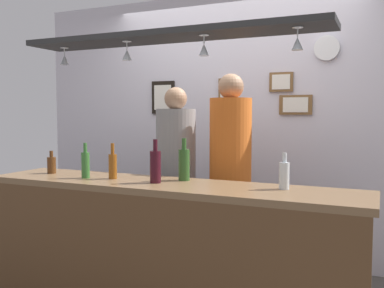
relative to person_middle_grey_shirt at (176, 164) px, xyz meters
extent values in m
cube|color=silver|center=(0.26, 0.75, 0.31)|extent=(4.40, 0.06, 2.60)
cube|color=brown|center=(0.26, -0.70, -0.06)|extent=(2.70, 0.55, 0.04)
cube|color=brown|center=(0.26, -0.95, -0.54)|extent=(2.65, 0.04, 0.91)
cube|color=black|center=(0.26, -0.65, 0.96)|extent=(2.20, 0.36, 0.04)
cylinder|color=silver|center=(-0.63, -0.64, 0.94)|extent=(0.06, 0.06, 0.00)
cylinder|color=silver|center=(-0.63, -0.64, 0.91)|extent=(0.01, 0.01, 0.06)
cone|color=silver|center=(-0.63, -0.64, 0.84)|extent=(0.07, 0.07, 0.08)
cylinder|color=silver|center=(-0.03, -0.70, 0.94)|extent=(0.06, 0.06, 0.00)
cylinder|color=silver|center=(-0.03, -0.70, 0.91)|extent=(0.01, 0.01, 0.06)
cone|color=silver|center=(-0.03, -0.70, 0.84)|extent=(0.07, 0.07, 0.08)
cylinder|color=silver|center=(0.55, -0.70, 0.94)|extent=(0.06, 0.06, 0.00)
cylinder|color=silver|center=(0.55, -0.70, 0.91)|extent=(0.01, 0.01, 0.06)
cone|color=silver|center=(0.55, -0.70, 0.84)|extent=(0.07, 0.07, 0.08)
cylinder|color=silver|center=(1.14, -0.71, 0.94)|extent=(0.06, 0.06, 0.00)
cylinder|color=silver|center=(1.14, -0.71, 0.91)|extent=(0.01, 0.01, 0.06)
cone|color=silver|center=(1.14, -0.71, 0.84)|extent=(0.07, 0.07, 0.08)
cube|color=#2D334C|center=(0.00, 0.00, -0.60)|extent=(0.17, 0.18, 0.78)
cylinder|color=gray|center=(0.00, 0.00, 0.13)|extent=(0.34, 0.34, 0.68)
sphere|color=#9E7556|center=(0.00, 0.00, 0.56)|extent=(0.19, 0.19, 0.19)
cube|color=#2D334C|center=(0.49, 0.00, -0.58)|extent=(0.17, 0.18, 0.83)
cylinder|color=orange|center=(0.49, 0.00, 0.20)|extent=(0.34, 0.34, 0.72)
sphere|color=#9E7556|center=(0.49, 0.00, 0.65)|extent=(0.21, 0.21, 0.21)
cylinder|color=#512D14|center=(-0.77, -0.66, 0.02)|extent=(0.07, 0.07, 0.13)
cylinder|color=#512D14|center=(-0.77, -0.66, 0.11)|extent=(0.03, 0.03, 0.05)
cylinder|color=#336B2D|center=(-0.37, -0.75, 0.05)|extent=(0.06, 0.06, 0.19)
cylinder|color=#336B2D|center=(-0.37, -0.75, 0.18)|extent=(0.03, 0.03, 0.07)
cylinder|color=#2D5623|center=(0.34, -0.55, 0.07)|extent=(0.08, 0.08, 0.22)
cylinder|color=#2D5623|center=(0.34, -0.55, 0.22)|extent=(0.03, 0.03, 0.08)
cylinder|color=brown|center=(-0.17, -0.69, 0.05)|extent=(0.06, 0.06, 0.18)
cylinder|color=brown|center=(-0.17, -0.69, 0.18)|extent=(0.03, 0.03, 0.08)
cylinder|color=silver|center=(1.06, -0.61, 0.04)|extent=(0.06, 0.06, 0.17)
cylinder|color=silver|center=(1.06, -0.61, 0.16)|extent=(0.03, 0.03, 0.06)
cylinder|color=#380F19|center=(0.20, -0.73, 0.07)|extent=(0.08, 0.08, 0.22)
cylinder|color=#380F19|center=(0.20, -0.73, 0.22)|extent=(0.03, 0.03, 0.08)
cube|color=brown|center=(0.88, 0.71, 0.51)|extent=(0.30, 0.02, 0.18)
cube|color=white|center=(0.88, 0.70, 0.51)|extent=(0.23, 0.01, 0.14)
cube|color=brown|center=(0.74, 0.71, 0.72)|extent=(0.22, 0.02, 0.18)
cube|color=white|center=(0.74, 0.70, 0.72)|extent=(0.17, 0.01, 0.14)
cube|color=brown|center=(0.21, 0.71, 0.65)|extent=(0.18, 0.02, 0.26)
cube|color=white|center=(0.21, 0.70, 0.65)|extent=(0.14, 0.01, 0.20)
cube|color=black|center=(-0.50, 0.71, 0.60)|extent=(0.26, 0.02, 0.34)
cube|color=white|center=(-0.50, 0.70, 0.60)|extent=(0.20, 0.01, 0.26)
cylinder|color=white|center=(1.14, 0.70, 1.01)|extent=(0.22, 0.03, 0.22)
camera|label=1|loc=(1.62, -3.27, 0.44)|focal=39.94mm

